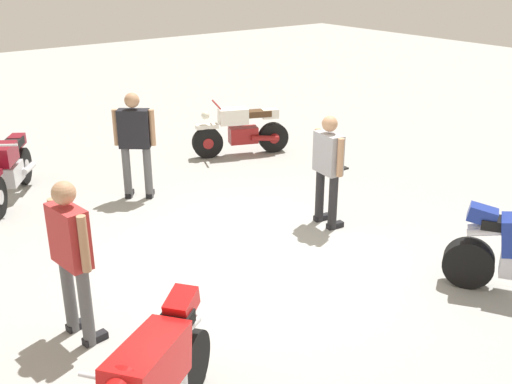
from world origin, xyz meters
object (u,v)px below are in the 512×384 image
Objects in this scene: motorcycle_maroon_cruiser at (9,169)px; person_in_gray_shirt at (328,165)px; motorcycle_cream_vintage at (241,131)px; motorcycle_red_sportbike at (155,383)px; person_in_red_shirt at (71,251)px; traffic_cone at (336,155)px; person_in_black_shirt at (135,139)px.

person_in_gray_shirt is at bearing 74.06° from motorcycle_maroon_cruiser.
motorcycle_cream_vintage is at bearing 81.79° from person_in_gray_shirt.
motorcycle_red_sportbike reaches higher than motorcycle_cream_vintage.
person_in_red_shirt is 3.32× the size of traffic_cone.
motorcycle_red_sportbike is at bearing 26.52° from motorcycle_maroon_cruiser.
motorcycle_cream_vintage is 1.07× the size of person_in_black_shirt.
motorcycle_cream_vintage is 3.61m from person_in_gray_shirt.
motorcycle_red_sportbike is 4.66m from person_in_gray_shirt.
motorcycle_maroon_cruiser is (0.40, 4.35, 0.03)m from motorcycle_cream_vintage.
person_in_black_shirt reaches higher than motorcycle_red_sportbike.
person_in_gray_shirt reaches higher than motorcycle_cream_vintage.
motorcycle_red_sportbike is (-5.73, 5.02, 0.11)m from motorcycle_cream_vintage.
motorcycle_maroon_cruiser is at bearing -133.46° from motorcycle_red_sportbike.
motorcycle_cream_vintage is at bearing -168.43° from motorcycle_red_sportbike.
motorcycle_red_sportbike is at bearing 70.45° from motorcycle_cream_vintage.
traffic_cone is at bearing 49.79° from person_in_gray_shirt.
person_in_gray_shirt is (0.50, -3.99, -0.07)m from person_in_red_shirt.
person_in_gray_shirt is 3.15m from person_in_black_shirt.
motorcycle_cream_vintage is 2.85m from person_in_black_shirt.
motorcycle_maroon_cruiser is at bearing 138.75° from person_in_gray_shirt.
traffic_cone is (-2.15, -5.25, -0.26)m from motorcycle_maroon_cruiser.
motorcycle_cream_vintage is 1.12× the size of motorcycle_red_sportbike.
person_in_black_shirt is (-0.81, 2.68, 0.52)m from motorcycle_cream_vintage.
motorcycle_red_sportbike is 3.15× the size of traffic_cone.
person_in_black_shirt is at bearing 46.93° from person_in_red_shirt.
person_in_red_shirt reaches higher than motorcycle_maroon_cruiser.
traffic_cone is (2.20, -5.86, -0.76)m from person_in_red_shirt.
person_in_black_shirt reaches higher than motorcycle_cream_vintage.
motorcycle_cream_vintage is 6.36m from person_in_red_shirt.
person_in_gray_shirt is at bearing 132.31° from traffic_cone.
person_in_black_shirt is at bearing 86.80° from motorcycle_maroon_cruiser.
person_in_red_shirt reaches higher than person_in_gray_shirt.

